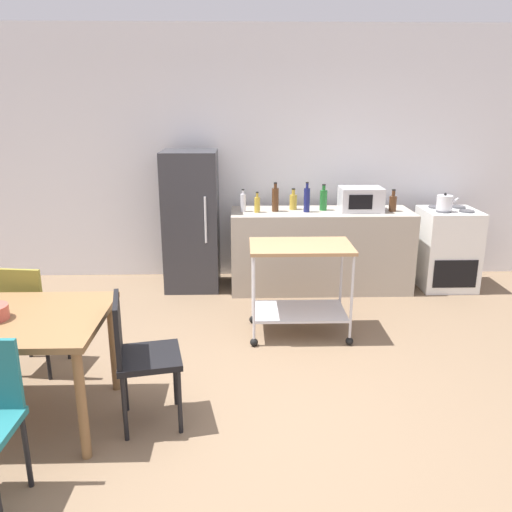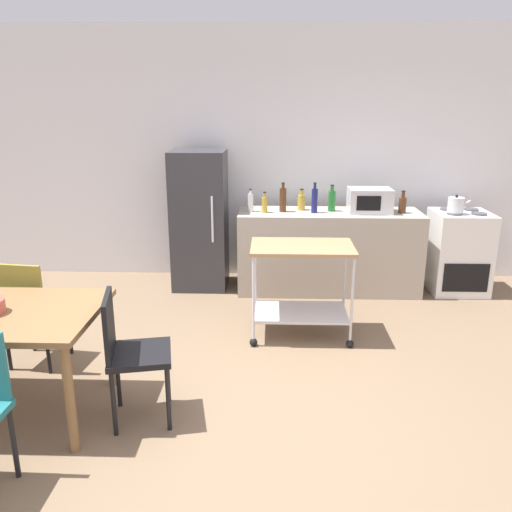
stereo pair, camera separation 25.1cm
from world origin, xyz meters
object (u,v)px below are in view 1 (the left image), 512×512
Objects in this scene: bottle_hot_sauce at (275,199)px; bottle_soy_sauce at (323,200)px; stove_oven at (447,249)px; bottle_sparkling_water at (307,199)px; microwave at (361,199)px; bottle_olive_oil at (243,202)px; bottle_vinegar at (293,201)px; kitchen_cart at (300,275)px; refrigerator at (192,221)px; chair_black at (138,352)px; bottle_soda at (257,204)px; kettle at (445,203)px; chair_olive at (28,311)px; bottle_wine at (393,203)px.

bottle_hot_sauce reaches higher than bottle_soy_sauce.
bottle_soy_sauce is at bearing 178.98° from stove_oven.
microwave is (0.60, 0.04, -0.01)m from bottle_sparkling_water.
bottle_hot_sauce is 0.69× the size of microwave.
bottle_olive_oil reaches higher than bottle_vinegar.
kitchen_cart is 2.86× the size of bottle_hot_sauce.
bottle_vinegar is (1.14, -0.00, 0.22)m from refrigerator.
chair_black is at bearing -131.02° from kitchen_cart.
bottle_olive_oil is 0.54× the size of microwave.
microwave is (0.79, 1.22, 0.46)m from kitchen_cart.
bottle_sparkling_water is 0.71× the size of microwave.
bottle_soy_sauce is at bearing 3.33° from bottle_olive_oil.
bottle_soda is (0.83, 2.54, 0.47)m from chair_black.
bottle_soda is (-0.35, 1.17, 0.42)m from kitchen_cart.
bottle_olive_oil is 1.03× the size of kettle.
chair_olive is 3.53m from microwave.
bottle_soda is 2.05m from kettle.
stove_oven is at bearing 0.65° from bottle_olive_oil.
bottle_soda is at bearing -127.55° from chair_olive.
bottle_sparkling_water reaches higher than kitchen_cart.
bottle_sparkling_water reaches higher than bottle_soy_sauce.
bottle_hot_sauce is at bearing -174.80° from bottle_soy_sauce.
bottle_hot_sauce is at bearing 0.46° from bottle_olive_oil.
chair_black is at bearing -138.93° from kettle.
kitchen_cart is 1.39m from bottle_vinegar.
bottle_sparkling_water is (0.54, 0.01, 0.05)m from bottle_soda.
stove_oven is 4.09× the size of bottle_soda.
chair_black is 3.77× the size of bottle_vinegar.
bottle_vinegar is 0.72× the size of bottle_sparkling_water.
refrigerator is 1.90m from microwave.
chair_black is 2.94m from bottle_sparkling_water.
bottle_soda is 1.14m from microwave.
kettle is at bearing -1.20° from bottle_sparkling_water.
kettle is (2.88, 2.51, 0.48)m from chair_black.
refrigerator is 6.47× the size of kettle.
kettle is at bearing -4.76° from microwave.
bottle_sparkling_water is at bearing -47.84° from bottle_vinegar.
kettle reaches higher than chair_black.
bottle_soy_sauce reaches higher than microwave.
bottle_soy_sauce is (-1.43, 0.03, 0.57)m from stove_oven.
refrigerator is 0.97m from bottle_hot_sauce.
bottle_vinegar is at bearing -0.06° from refrigerator.
stove_oven reaches higher than chair_black.
bottle_wine is at bearing -1.03° from bottle_olive_oil.
kettle is at bearing -60.65° from chair_black.
bottle_wine is (1.08, -0.14, 0.00)m from bottle_vinegar.
bottle_sparkling_water is at bearing -177.64° from stove_oven.
chair_olive is 3.23m from bottle_soy_sauce.
kettle is (0.91, -0.08, -0.03)m from microwave.
bottle_olive_oil is (0.58, -0.11, 0.23)m from refrigerator.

